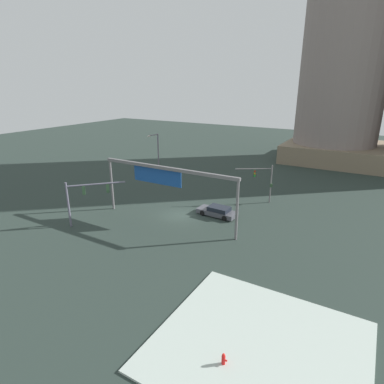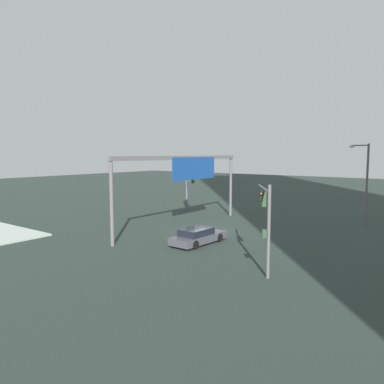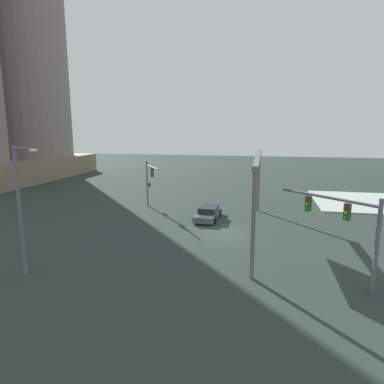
{
  "view_description": "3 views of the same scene",
  "coord_description": "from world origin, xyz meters",
  "px_view_note": "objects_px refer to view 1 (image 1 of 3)",
  "views": [
    {
      "loc": [
        19.46,
        -30.28,
        15.17
      ],
      "look_at": [
        1.48,
        0.38,
        3.08
      ],
      "focal_mm": 29.89,
      "sensor_mm": 36.0,
      "label": 1
    },
    {
      "loc": [
        26.27,
        18.19,
        6.78
      ],
      "look_at": [
        0.83,
        -0.93,
        3.48
      ],
      "focal_mm": 34.65,
      "sensor_mm": 36.0,
      "label": 2
    },
    {
      "loc": [
        -26.88,
        -3.03,
        8.56
      ],
      "look_at": [
        -2.21,
        2.31,
        3.81
      ],
      "focal_mm": 31.05,
      "sensor_mm": 36.0,
      "label": 3
    }
  ],
  "objects_px": {
    "traffic_signal_near_corner": "(84,195)",
    "streetlamp_curved_arm": "(157,154)",
    "sedan_car_approaching": "(217,211)",
    "fire_hydrant_on_curb": "(224,359)",
    "traffic_signal_opposite_side": "(263,178)"
  },
  "relations": [
    {
      "from": "traffic_signal_opposite_side",
      "to": "streetlamp_curved_arm",
      "type": "relative_size",
      "value": 0.67
    },
    {
      "from": "sedan_car_approaching",
      "to": "streetlamp_curved_arm",
      "type": "bearing_deg",
      "value": -26.69
    },
    {
      "from": "traffic_signal_opposite_side",
      "to": "sedan_car_approaching",
      "type": "xyz_separation_m",
      "value": [
        -3.13,
        -7.04,
        -2.84
      ]
    },
    {
      "from": "traffic_signal_near_corner",
      "to": "sedan_car_approaching",
      "type": "distance_m",
      "value": 15.46
    },
    {
      "from": "traffic_signal_near_corner",
      "to": "fire_hydrant_on_curb",
      "type": "bearing_deg",
      "value": -70.75
    },
    {
      "from": "traffic_signal_near_corner",
      "to": "sedan_car_approaching",
      "type": "bearing_deg",
      "value": -6.67
    },
    {
      "from": "traffic_signal_opposite_side",
      "to": "fire_hydrant_on_curb",
      "type": "relative_size",
      "value": 7.23
    },
    {
      "from": "fire_hydrant_on_curb",
      "to": "traffic_signal_near_corner",
      "type": "bearing_deg",
      "value": 155.82
    },
    {
      "from": "traffic_signal_near_corner",
      "to": "streetlamp_curved_arm",
      "type": "height_order",
      "value": "streetlamp_curved_arm"
    },
    {
      "from": "streetlamp_curved_arm",
      "to": "fire_hydrant_on_curb",
      "type": "bearing_deg",
      "value": 59.07
    },
    {
      "from": "streetlamp_curved_arm",
      "to": "fire_hydrant_on_curb",
      "type": "relative_size",
      "value": 10.86
    },
    {
      "from": "traffic_signal_opposite_side",
      "to": "traffic_signal_near_corner",
      "type": "bearing_deg",
      "value": 15.4
    },
    {
      "from": "streetlamp_curved_arm",
      "to": "traffic_signal_opposite_side",
      "type": "bearing_deg",
      "value": 103.11
    },
    {
      "from": "sedan_car_approaching",
      "to": "traffic_signal_near_corner",
      "type": "bearing_deg",
      "value": 42.43
    },
    {
      "from": "traffic_signal_opposite_side",
      "to": "streetlamp_curved_arm",
      "type": "height_order",
      "value": "streetlamp_curved_arm"
    }
  ]
}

